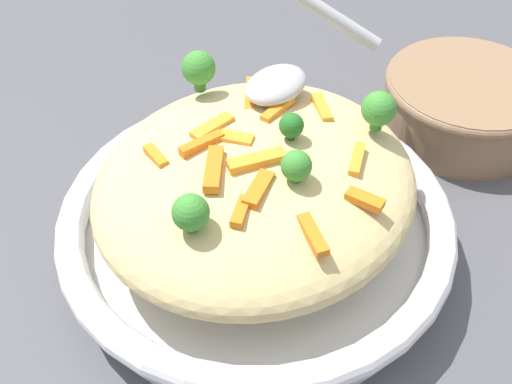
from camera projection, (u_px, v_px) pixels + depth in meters
ground_plane at (256, 247)px, 0.49m from camera, size 2.40×2.40×0.00m
serving_bowl at (256, 225)px, 0.47m from camera, size 0.30×0.30×0.05m
pasta_mound at (256, 182)px, 0.44m from camera, size 0.24×0.23×0.06m
carrot_piece_0 at (322, 108)px, 0.46m from camera, size 0.03×0.03×0.01m
carrot_piece_1 at (365, 200)px, 0.39m from camera, size 0.01×0.03×0.01m
carrot_piece_2 at (240, 136)px, 0.43m from camera, size 0.02×0.03×0.01m
carrot_piece_3 at (250, 95)px, 0.47m from camera, size 0.04×0.03×0.01m
carrot_piece_4 at (278, 109)px, 0.45m from camera, size 0.04×0.01×0.01m
carrot_piece_5 at (257, 161)px, 0.41m from camera, size 0.04×0.03×0.01m
carrot_piece_6 at (357, 160)px, 0.42m from camera, size 0.03×0.02×0.01m
carrot_piece_7 at (156, 156)px, 0.42m from camera, size 0.01×0.03×0.01m
carrot_piece_8 at (214, 169)px, 0.40m from camera, size 0.04×0.03×0.01m
carrot_piece_9 at (241, 212)px, 0.38m from camera, size 0.03×0.02×0.01m
carrot_piece_10 at (215, 126)px, 0.44m from camera, size 0.04×0.01×0.01m
carrot_piece_11 at (259, 189)px, 0.39m from camera, size 0.03×0.02×0.01m
carrot_piece_12 at (202, 144)px, 0.42m from camera, size 0.03×0.02×0.01m
carrot_piece_13 at (313, 234)px, 0.37m from camera, size 0.02×0.03×0.01m
broccoli_floret_0 at (296, 166)px, 0.39m from camera, size 0.02×0.02×0.02m
broccoli_floret_1 at (379, 109)px, 0.44m from camera, size 0.03×0.03×0.03m
broccoli_floret_2 at (191, 213)px, 0.37m from camera, size 0.02×0.02×0.03m
broccoli_floret_3 at (199, 69)px, 0.47m from camera, size 0.03×0.03×0.03m
broccoli_floret_4 at (291, 126)px, 0.42m from camera, size 0.02×0.02×0.02m
serving_spoon at (283, 49)px, 0.47m from camera, size 0.13×0.14×0.09m
companion_bowl at (465, 102)px, 0.57m from camera, size 0.16×0.16×0.06m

